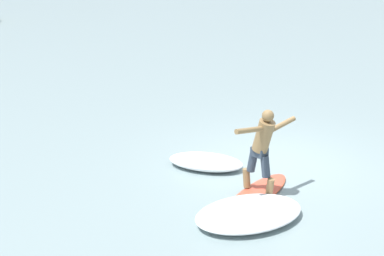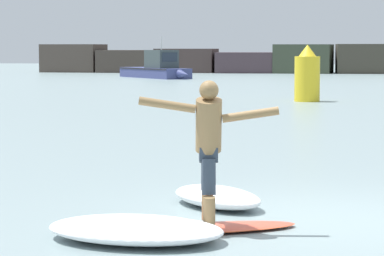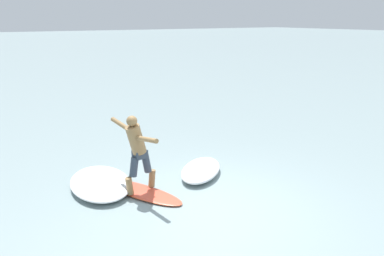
{
  "view_description": "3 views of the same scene",
  "coord_description": "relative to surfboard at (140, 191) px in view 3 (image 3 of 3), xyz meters",
  "views": [
    {
      "loc": [
        -6.9,
        -7.63,
        4.4
      ],
      "look_at": [
        -1.67,
        0.68,
        0.88
      ],
      "focal_mm": 50.0,
      "sensor_mm": 36.0,
      "label": 1
    },
    {
      "loc": [
        0.11,
        -10.63,
        2.0
      ],
      "look_at": [
        -1.74,
        0.8,
        0.97
      ],
      "focal_mm": 85.0,
      "sensor_mm": 36.0,
      "label": 2
    },
    {
      "loc": [
        5.11,
        -3.77,
        3.43
      ],
      "look_at": [
        -1.09,
        0.17,
        1.26
      ],
      "focal_mm": 35.0,
      "sensor_mm": 36.0,
      "label": 3
    }
  ],
  "objects": [
    {
      "name": "wave_foam_at_tail",
      "position": [
        -0.64,
        -0.6,
        0.08
      ],
      "size": [
        2.02,
        1.44,
        0.23
      ],
      "color": "white",
      "rests_on": "ground"
    },
    {
      "name": "ground_plane",
      "position": [
        1.31,
        0.94,
        -0.03
      ],
      "size": [
        200.0,
        200.0,
        0.0
      ],
      "primitive_type": "plane",
      "color": "gray"
    },
    {
      "name": "surfboard",
      "position": [
        0.0,
        0.0,
        0.0
      ],
      "size": [
        2.16,
        1.33,
        0.2
      ],
      "color": "#DC533A",
      "rests_on": "ground"
    },
    {
      "name": "surfer",
      "position": [
        0.04,
        -0.04,
        0.96
      ],
      "size": [
        1.5,
        0.73,
        1.59
      ],
      "color": "olive",
      "rests_on": "surfboard"
    },
    {
      "name": "wave_foam_at_nose",
      "position": [
        -0.07,
        1.54,
        0.09
      ],
      "size": [
        1.61,
        1.68,
        0.25
      ],
      "color": "white",
      "rests_on": "ground"
    }
  ]
}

